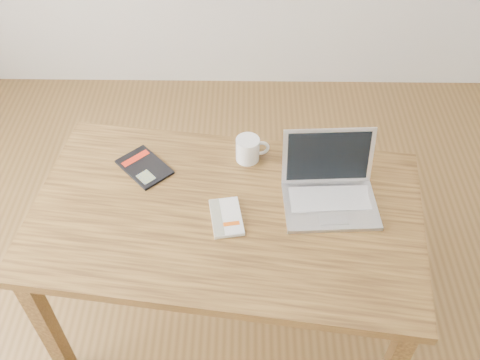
{
  "coord_description": "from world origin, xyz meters",
  "views": [
    {
      "loc": [
        0.16,
        -1.06,
        2.22
      ],
      "look_at": [
        0.14,
        0.24,
        0.85
      ],
      "focal_mm": 40.0,
      "sensor_mm": 36.0,
      "label": 1
    }
  ],
  "objects_px": {
    "laptop": "(330,188)",
    "coffee_mug": "(248,149)",
    "desk": "(226,227)",
    "white_guidebook": "(226,217)",
    "black_guidebook": "(144,167)"
  },
  "relations": [
    {
      "from": "desk",
      "to": "laptop",
      "type": "relative_size",
      "value": 4.3
    },
    {
      "from": "black_guidebook",
      "to": "laptop",
      "type": "distance_m",
      "value": 0.71
    },
    {
      "from": "desk",
      "to": "laptop",
      "type": "distance_m",
      "value": 0.41
    },
    {
      "from": "black_guidebook",
      "to": "white_guidebook",
      "type": "bearing_deg",
      "value": -80.6
    },
    {
      "from": "white_guidebook",
      "to": "laptop",
      "type": "relative_size",
      "value": 0.54
    },
    {
      "from": "desk",
      "to": "white_guidebook",
      "type": "xyz_separation_m",
      "value": [
        0.0,
        -0.03,
        0.1
      ]
    },
    {
      "from": "laptop",
      "to": "desk",
      "type": "bearing_deg",
      "value": -171.87
    },
    {
      "from": "white_guidebook",
      "to": "coffee_mug",
      "type": "bearing_deg",
      "value": 66.14
    },
    {
      "from": "white_guidebook",
      "to": "black_guidebook",
      "type": "height_order",
      "value": "white_guidebook"
    },
    {
      "from": "coffee_mug",
      "to": "laptop",
      "type": "bearing_deg",
      "value": -41.65
    },
    {
      "from": "white_guidebook",
      "to": "laptop",
      "type": "xyz_separation_m",
      "value": [
        0.37,
        0.11,
        0.04
      ]
    },
    {
      "from": "desk",
      "to": "white_guidebook",
      "type": "distance_m",
      "value": 0.1
    },
    {
      "from": "coffee_mug",
      "to": "white_guidebook",
      "type": "bearing_deg",
      "value": -111.63
    },
    {
      "from": "laptop",
      "to": "coffee_mug",
      "type": "distance_m",
      "value": 0.35
    },
    {
      "from": "desk",
      "to": "black_guidebook",
      "type": "relative_size",
      "value": 6.13
    }
  ]
}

